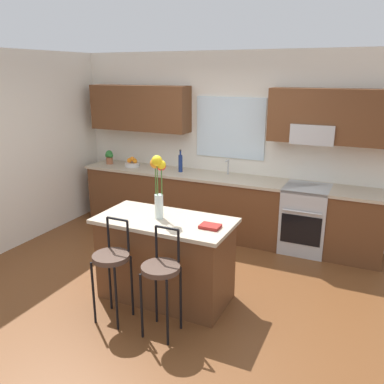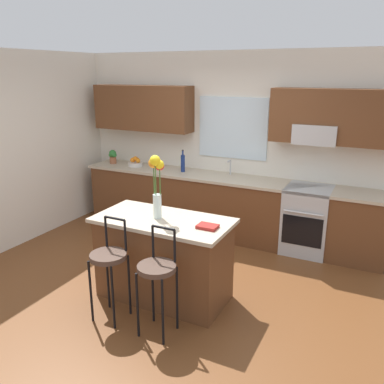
{
  "view_description": "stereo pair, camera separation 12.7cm",
  "coord_description": "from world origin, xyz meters",
  "views": [
    {
      "loc": [
        2.01,
        -3.7,
        2.41
      ],
      "look_at": [
        0.04,
        0.55,
        1.0
      ],
      "focal_mm": 37.62,
      "sensor_mm": 36.0,
      "label": 1
    },
    {
      "loc": [
        2.13,
        -3.64,
        2.41
      ],
      "look_at": [
        0.04,
        0.55,
        1.0
      ],
      "focal_mm": 37.62,
      "sensor_mm": 36.0,
      "label": 2
    }
  ],
  "objects": [
    {
      "name": "wall_left",
      "position": [
        -2.56,
        0.3,
        1.35
      ],
      "size": [
        0.12,
        4.6,
        2.7
      ],
      "primitive_type": "cube",
      "color": "silver",
      "rests_on": "ground"
    },
    {
      "name": "bar_stool_near",
      "position": [
        -0.19,
        -0.81,
        0.64
      ],
      "size": [
        0.36,
        0.36,
        1.04
      ],
      "color": "black",
      "rests_on": "ground"
    },
    {
      "name": "potted_plant_small",
      "position": [
        -2.02,
        1.7,
        1.05
      ],
      "size": [
        0.16,
        0.12,
        0.23
      ],
      "color": "#9E5B3D",
      "rests_on": "counter_run"
    },
    {
      "name": "bar_stool_middle",
      "position": [
        0.36,
        -0.81,
        0.64
      ],
      "size": [
        0.36,
        0.36,
        1.04
      ],
      "color": "black",
      "rests_on": "ground"
    },
    {
      "name": "cookbook",
      "position": [
        0.61,
        -0.25,
        0.94
      ],
      "size": [
        0.2,
        0.15,
        0.03
      ],
      "primitive_type": "cube",
      "color": "maroon",
      "rests_on": "kitchen_island"
    },
    {
      "name": "kitchen_island",
      "position": [
        0.08,
        -0.22,
        0.46
      ],
      "size": [
        1.46,
        0.74,
        0.92
      ],
      "color": "brown",
      "rests_on": "ground"
    },
    {
      "name": "fruit_bowl_oranges",
      "position": [
        -1.57,
        1.7,
        0.97
      ],
      "size": [
        0.24,
        0.24,
        0.16
      ],
      "color": "silver",
      "rests_on": "counter_run"
    },
    {
      "name": "counter_run",
      "position": [
        0.0,
        1.7,
        0.47
      ],
      "size": [
        4.56,
        0.64,
        0.92
      ],
      "color": "brown",
      "rests_on": "ground"
    },
    {
      "name": "bottle_olive_oil",
      "position": [
        -0.69,
        1.7,
        1.06
      ],
      "size": [
        0.06,
        0.06,
        0.34
      ],
      "color": "navy",
      "rests_on": "counter_run"
    },
    {
      "name": "oven_range",
      "position": [
        1.24,
        1.68,
        0.46
      ],
      "size": [
        0.6,
        0.64,
        0.92
      ],
      "color": "#B7BABC",
      "rests_on": "ground"
    },
    {
      "name": "ground_plane",
      "position": [
        0.0,
        0.0,
        0.0
      ],
      "size": [
        14.0,
        14.0,
        0.0
      ],
      "primitive_type": "plane",
      "color": "brown"
    },
    {
      "name": "back_wall_assembly",
      "position": [
        0.02,
        1.99,
        1.51
      ],
      "size": [
        5.6,
        0.5,
        2.7
      ],
      "color": "silver",
      "rests_on": "ground"
    },
    {
      "name": "sink_faucet",
      "position": [
        0.03,
        1.84,
        1.06
      ],
      "size": [
        0.02,
        0.13,
        0.23
      ],
      "color": "#B7BABC",
      "rests_on": "counter_run"
    },
    {
      "name": "flower_vase",
      "position": [
        0.02,
        -0.22,
        1.35
      ],
      "size": [
        0.17,
        0.18,
        0.68
      ],
      "color": "silver",
      "rests_on": "kitchen_island"
    }
  ]
}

